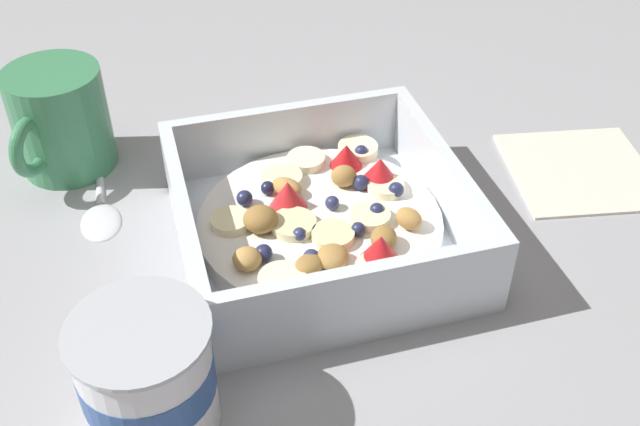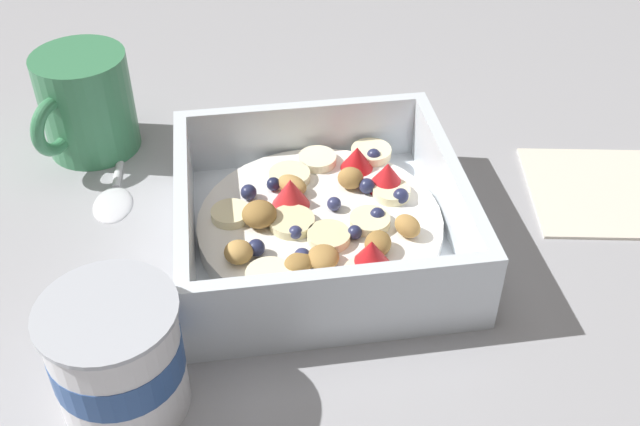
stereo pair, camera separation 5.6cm
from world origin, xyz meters
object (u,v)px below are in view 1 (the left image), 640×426
(yogurt_cup, at_px, (147,376))
(coffee_mug, at_px, (60,121))
(folded_napkin, at_px, (581,169))
(spoon, at_px, (100,199))
(fruit_bowl, at_px, (322,222))

(yogurt_cup, height_order, coffee_mug, coffee_mug)
(coffee_mug, distance_m, folded_napkin, 0.45)
(spoon, xyz_separation_m, yogurt_cup, (-0.02, 0.23, 0.04))
(spoon, bearing_deg, folded_napkin, 170.21)
(yogurt_cup, bearing_deg, spoon, -84.64)
(spoon, height_order, coffee_mug, coffee_mug)
(spoon, relative_size, folded_napkin, 1.45)
(fruit_bowl, relative_size, spoon, 1.20)
(spoon, distance_m, folded_napkin, 0.41)
(fruit_bowl, height_order, spoon, fruit_bowl)
(yogurt_cup, distance_m, folded_napkin, 0.41)
(fruit_bowl, distance_m, spoon, 0.19)
(spoon, height_order, folded_napkin, spoon)
(coffee_mug, bearing_deg, yogurt_cup, 98.55)
(spoon, distance_m, yogurt_cup, 0.23)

